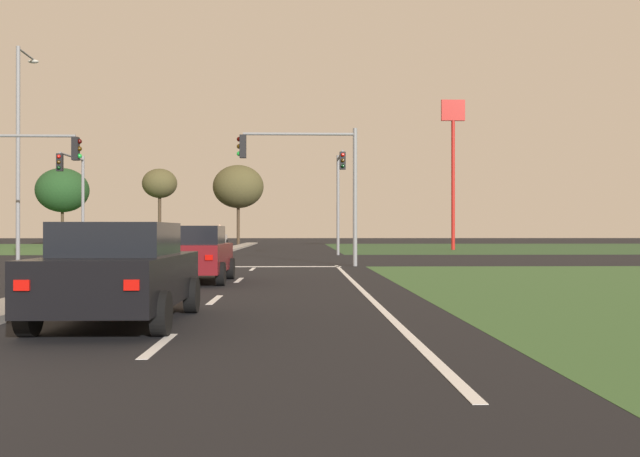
# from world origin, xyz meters

# --- Properties ---
(ground_plane) EXTENTS (200.00, 200.00, 0.00)m
(ground_plane) POSITION_xyz_m (0.00, 30.00, 0.00)
(ground_plane) COLOR black
(grass_verge_far_right) EXTENTS (35.00, 35.00, 0.01)m
(grass_verge_far_right) POSITION_xyz_m (25.50, 54.50, 0.00)
(grass_verge_far_right) COLOR #2D4C28
(grass_verge_far_right) RESTS_ON ground
(median_island_near) EXTENTS (1.20, 22.00, 0.14)m
(median_island_near) POSITION_xyz_m (0.00, 11.00, 0.07)
(median_island_near) COLOR gray
(median_island_near) RESTS_ON ground
(median_island_far) EXTENTS (1.20, 36.00, 0.14)m
(median_island_far) POSITION_xyz_m (0.00, 55.00, 0.07)
(median_island_far) COLOR gray
(median_island_far) RESTS_ON ground
(lane_dash_near) EXTENTS (0.14, 2.00, 0.01)m
(lane_dash_near) POSITION_xyz_m (3.50, 3.20, 0.01)
(lane_dash_near) COLOR silver
(lane_dash_near) RESTS_ON ground
(lane_dash_second) EXTENTS (0.14, 2.00, 0.01)m
(lane_dash_second) POSITION_xyz_m (3.50, 9.20, 0.01)
(lane_dash_second) COLOR silver
(lane_dash_second) RESTS_ON ground
(lane_dash_third) EXTENTS (0.14, 2.00, 0.01)m
(lane_dash_third) POSITION_xyz_m (3.50, 15.20, 0.01)
(lane_dash_third) COLOR silver
(lane_dash_third) RESTS_ON ground
(lane_dash_fourth) EXTENTS (0.14, 2.00, 0.01)m
(lane_dash_fourth) POSITION_xyz_m (3.50, 21.20, 0.01)
(lane_dash_fourth) COLOR silver
(lane_dash_fourth) RESTS_ON ground
(edge_line_right) EXTENTS (0.14, 24.00, 0.01)m
(edge_line_right) POSITION_xyz_m (6.85, 12.00, 0.01)
(edge_line_right) COLOR silver
(edge_line_right) RESTS_ON ground
(stop_bar_near) EXTENTS (6.40, 0.50, 0.01)m
(stop_bar_near) POSITION_xyz_m (3.80, 23.00, 0.01)
(stop_bar_near) COLOR silver
(stop_bar_near) RESTS_ON ground
(crosswalk_bar_near) EXTENTS (0.70, 2.80, 0.01)m
(crosswalk_bar_near) POSITION_xyz_m (-6.40, 24.80, 0.01)
(crosswalk_bar_near) COLOR silver
(crosswalk_bar_near) RESTS_ON ground
(crosswalk_bar_second) EXTENTS (0.70, 2.80, 0.01)m
(crosswalk_bar_second) POSITION_xyz_m (-5.25, 24.80, 0.01)
(crosswalk_bar_second) COLOR silver
(crosswalk_bar_second) RESTS_ON ground
(crosswalk_bar_third) EXTENTS (0.70, 2.80, 0.01)m
(crosswalk_bar_third) POSITION_xyz_m (-4.10, 24.80, 0.01)
(crosswalk_bar_third) COLOR silver
(crosswalk_bar_third) RESTS_ON ground
(crosswalk_bar_fourth) EXTENTS (0.70, 2.80, 0.01)m
(crosswalk_bar_fourth) POSITION_xyz_m (-2.95, 24.80, 0.01)
(crosswalk_bar_fourth) COLOR silver
(crosswalk_bar_fourth) RESTS_ON ground
(crosswalk_bar_fifth) EXTENTS (0.70, 2.80, 0.01)m
(crosswalk_bar_fifth) POSITION_xyz_m (-1.80, 24.80, 0.01)
(crosswalk_bar_fifth) COLOR silver
(crosswalk_bar_fifth) RESTS_ON ground
(crosswalk_bar_sixth) EXTENTS (0.70, 2.80, 0.01)m
(crosswalk_bar_sixth) POSITION_xyz_m (-0.65, 24.80, 0.01)
(crosswalk_bar_sixth) COLOR silver
(crosswalk_bar_sixth) RESTS_ON ground
(crosswalk_bar_seventh) EXTENTS (0.70, 2.80, 0.01)m
(crosswalk_bar_seventh) POSITION_xyz_m (0.50, 24.80, 0.01)
(crosswalk_bar_seventh) COLOR silver
(crosswalk_bar_seventh) RESTS_ON ground
(crosswalk_bar_eighth) EXTENTS (0.70, 2.80, 0.01)m
(crosswalk_bar_eighth) POSITION_xyz_m (1.65, 24.80, 0.01)
(crosswalk_bar_eighth) COLOR silver
(crosswalk_bar_eighth) RESTS_ON ground
(car_maroon_near) EXTENTS (2.04, 4.22, 1.61)m
(car_maroon_near) POSITION_xyz_m (2.29, 14.41, 0.82)
(car_maroon_near) COLOR maroon
(car_maroon_near) RESTS_ON ground
(car_black_second) EXTENTS (2.06, 4.43, 1.61)m
(car_black_second) POSITION_xyz_m (2.45, 5.40, 0.82)
(car_black_second) COLOR black
(car_black_second) RESTS_ON ground
(car_white_third) EXTENTS (2.02, 4.26, 1.62)m
(car_white_third) POSITION_xyz_m (-2.41, 58.78, 0.82)
(car_white_third) COLOR silver
(car_white_third) RESTS_ON ground
(car_red_fourth) EXTENTS (2.06, 4.39, 1.47)m
(car_red_fourth) POSITION_xyz_m (-2.45, 45.03, 0.75)
(car_red_fourth) COLOR #A31919
(car_red_fourth) RESTS_ON ground
(traffic_signal_near_left) EXTENTS (4.05, 0.32, 5.61)m
(traffic_signal_near_left) POSITION_xyz_m (-6.17, 23.40, 3.83)
(traffic_signal_near_left) COLOR gray
(traffic_signal_near_left) RESTS_ON ground
(traffic_signal_far_right) EXTENTS (0.32, 4.97, 6.00)m
(traffic_signal_far_right) POSITION_xyz_m (7.60, 34.86, 4.13)
(traffic_signal_far_right) COLOR gray
(traffic_signal_far_right) RESTS_ON ground
(traffic_signal_near_right) EXTENTS (4.99, 0.32, 5.73)m
(traffic_signal_near_right) POSITION_xyz_m (5.81, 23.40, 3.96)
(traffic_signal_near_right) COLOR gray
(traffic_signal_near_right) RESTS_ON ground
(traffic_signal_far_left) EXTENTS (0.32, 4.42, 5.92)m
(traffic_signal_far_left) POSITION_xyz_m (-7.60, 35.06, 4.04)
(traffic_signal_far_left) COLOR gray
(traffic_signal_far_left) RESTS_ON ground
(street_lamp_second) EXTENTS (0.56, 2.57, 10.54)m
(street_lamp_second) POSITION_xyz_m (-8.55, 29.47, 5.86)
(street_lamp_second) COLOR gray
(street_lamp_second) RESTS_ON ground
(pedestrian_at_median) EXTENTS (0.34, 0.34, 1.73)m
(pedestrian_at_median) POSITION_xyz_m (0.14, 39.73, 1.19)
(pedestrian_at_median) COLOR #232833
(pedestrian_at_median) RESTS_ON median_island_far
(fastfood_pole_sign) EXTENTS (1.80, 0.40, 11.49)m
(fastfood_pole_sign) POSITION_xyz_m (17.04, 48.07, 8.39)
(fastfood_pole_sign) COLOR red
(fastfood_pole_sign) RESTS_ON ground
(treeline_second) EXTENTS (5.09, 5.09, 7.58)m
(treeline_second) POSITION_xyz_m (-17.93, 64.10, 5.41)
(treeline_second) COLOR #423323
(treeline_second) RESTS_ON ground
(treeline_third) EXTENTS (3.37, 3.37, 7.50)m
(treeline_third) POSITION_xyz_m (-8.35, 63.50, 6.01)
(treeline_third) COLOR #423323
(treeline_third) RESTS_ON ground
(treeline_fourth) EXTENTS (5.11, 5.11, 8.07)m
(treeline_fourth) POSITION_xyz_m (-0.91, 65.73, 5.89)
(treeline_fourth) COLOR #423323
(treeline_fourth) RESTS_ON ground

